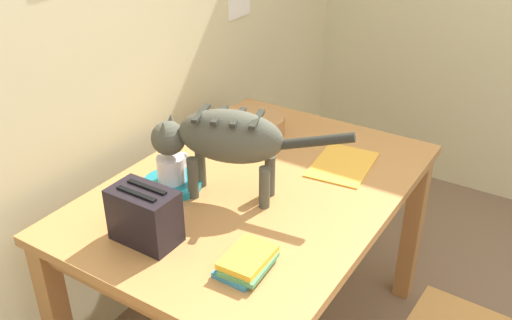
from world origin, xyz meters
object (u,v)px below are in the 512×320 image
Objects in this scene: book_stack at (247,262)px; toaster at (145,216)px; dining_table at (256,206)px; coffee_mug at (172,169)px; wicker_basket at (252,125)px; saucer_bowl at (172,184)px; cat at (223,139)px; magazine at (343,164)px.

toaster reaches higher than book_stack.
coffee_mug is at bearing 124.71° from dining_table.
dining_table is 9.31× the size of coffee_mug.
wicker_basket is at bearing -0.59° from coffee_mug.
saucer_bowl is 1.48× the size of coffee_mug.
toaster is at bearing 97.72° from book_stack.
cat is 0.44m from book_stack.
toaster is at bearing -170.89° from wicker_basket.
cat is 4.62× the size of coffee_mug.
saucer_bowl is 0.71× the size of magazine.
dining_table is 2.01× the size of cat.
dining_table is at bearing -55.29° from coffee_mug.
dining_table is at bearing -54.76° from saucer_bowl.
toaster reaches higher than dining_table.
book_stack is at bearing -82.28° from toaster.
coffee_mug is 0.63m from magazine.
toaster is at bearing -154.60° from saucer_bowl.
magazine is at bearing -95.57° from wicker_basket.
book_stack is 0.34m from toaster.
saucer_bowl is 0.50m from wicker_basket.
saucer_bowl is (-0.06, 0.18, -0.20)m from cat.
coffee_mug is (-0.06, 0.18, -0.14)m from cat.
book_stack is (-0.40, -0.22, 0.11)m from dining_table.
saucer_bowl is at bearing 130.61° from magazine.
magazine is 0.69m from book_stack.
book_stack is (-0.23, -0.46, -0.05)m from coffee_mug.
toaster is (-0.44, 0.11, 0.17)m from dining_table.
toaster reaches higher than wicker_basket.
cat is 3.13× the size of saucer_bowl.
book_stack is 0.86m from wicker_basket.
toaster is at bearing 166.24° from dining_table.
toaster is (-0.04, 0.33, 0.06)m from book_stack.
saucer_bowl is 0.06m from coffee_mug.
book_stack is (-0.29, -0.28, -0.18)m from cat.
book_stack is (-0.69, -0.03, 0.02)m from magazine.
wicker_basket is (0.04, 0.43, 0.04)m from magazine.
coffee_mug is 0.70× the size of toaster.
wicker_basket is at bearing 9.11° from toaster.
wicker_basket is (0.34, 0.23, 0.13)m from dining_table.
dining_table is 0.43m from wicker_basket.
dining_table is 0.49m from toaster.
cat is at bearing -72.74° from coffee_mug.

